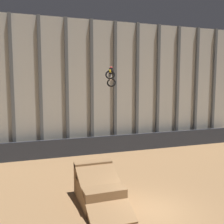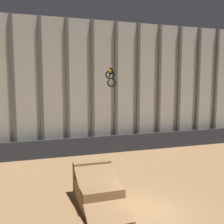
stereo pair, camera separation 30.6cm
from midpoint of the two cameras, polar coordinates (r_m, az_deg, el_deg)
The scene contains 5 objects.
ground_plane at distance 14.70m, azimuth 9.16°, elevation -20.51°, with size 60.00×60.00×0.00m, color #9E754C.
arena_back_wall at distance 25.00m, azimuth -3.99°, elevation 5.46°, with size 32.00×0.40×12.43m.
lower_barrier at distance 24.56m, azimuth -3.21°, elevation -7.27°, with size 31.36×0.20×1.64m.
dirt_ramp at distance 15.34m, azimuth -2.70°, elevation -16.30°, with size 2.27×4.33×2.11m.
rider_bike_solo at distance 20.54m, azimuth 0.21°, elevation 7.82°, with size 1.33×1.83×1.67m.
Camera 2 is at (-5.95, -11.65, 6.65)m, focal length 42.00 mm.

